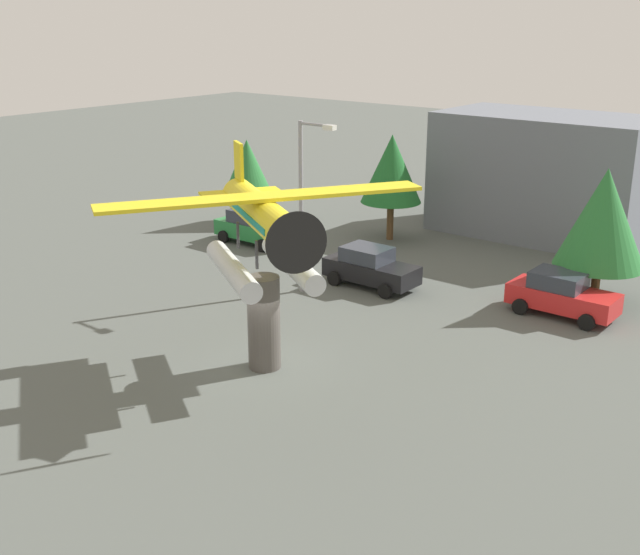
% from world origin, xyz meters
% --- Properties ---
extents(ground_plane, '(140.00, 140.00, 0.00)m').
position_xyz_m(ground_plane, '(0.00, 0.00, 0.00)').
color(ground_plane, '#515651').
extents(display_pedestal, '(1.10, 1.10, 3.23)m').
position_xyz_m(display_pedestal, '(0.00, 0.00, 1.61)').
color(display_pedestal, '#4C4742').
rests_on(display_pedestal, ground).
extents(floatplane_monument, '(7.01, 9.42, 4.00)m').
position_xyz_m(floatplane_monument, '(0.11, -0.07, 4.90)').
color(floatplane_monument, silver).
rests_on(floatplane_monument, display_pedestal).
extents(car_near_green, '(4.20, 2.02, 1.76)m').
position_xyz_m(car_near_green, '(-10.79, 10.89, 0.88)').
color(car_near_green, '#237A38').
rests_on(car_near_green, ground).
extents(car_mid_black, '(4.20, 2.02, 1.76)m').
position_xyz_m(car_mid_black, '(-2.06, 9.08, 0.88)').
color(car_mid_black, black).
rests_on(car_mid_black, ground).
extents(car_far_red, '(4.20, 2.02, 1.76)m').
position_xyz_m(car_far_red, '(5.89, 10.94, 0.88)').
color(car_far_red, red).
rests_on(car_far_red, ground).
extents(streetlight_primary, '(1.84, 0.28, 7.31)m').
position_xyz_m(streetlight_primary, '(-3.77, 6.70, 4.28)').
color(streetlight_primary, gray).
rests_on(streetlight_primary, ground).
extents(storefront_building, '(11.01, 6.14, 6.43)m').
position_xyz_m(storefront_building, '(0.11, 22.00, 3.21)').
color(storefront_building, slate).
rests_on(storefront_building, ground).
extents(tree_west, '(2.76, 2.76, 4.76)m').
position_xyz_m(tree_west, '(-13.90, 13.81, 3.20)').
color(tree_west, brown).
rests_on(tree_west, ground).
extents(tree_east, '(3.17, 3.17, 5.55)m').
position_xyz_m(tree_east, '(-5.65, 15.97, 3.76)').
color(tree_east, brown).
rests_on(tree_east, ground).
extents(tree_center_back, '(3.63, 3.63, 5.64)m').
position_xyz_m(tree_center_back, '(6.41, 13.20, 3.61)').
color(tree_center_back, brown).
rests_on(tree_center_back, ground).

